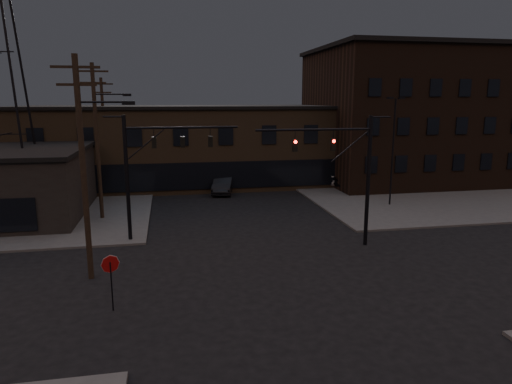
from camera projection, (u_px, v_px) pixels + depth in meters
ground at (282, 279)px, 23.04m from camera, size 140.00×140.00×0.00m
sidewalk_ne at (432, 185)px, 48.30m from camera, size 30.00×30.00×0.15m
building_row at (219, 146)px, 49.19m from camera, size 40.00×12.00×8.00m
building_right at (417, 117)px, 50.78m from camera, size 22.00×16.00×14.00m
traffic_signal_near at (351, 167)px, 27.39m from camera, size 7.12×0.24×8.00m
traffic_signal_far at (147, 163)px, 28.49m from camera, size 7.12×0.24×8.00m
stop_sign at (111, 270)px, 19.27m from camera, size 0.72×0.33×2.48m
utility_pole_near at (84, 164)px, 22.04m from camera, size 3.70×0.28×11.00m
utility_pole_mid at (98, 138)px, 33.35m from camera, size 3.70×0.28×11.50m
utility_pole_far at (104, 132)px, 44.76m from camera, size 2.20×0.28×11.00m
lot_light_a at (393, 141)px, 37.85m from camera, size 1.50×0.28×9.14m
lot_light_b at (426, 136)px, 43.78m from camera, size 1.50×0.28×9.14m
parked_car_lot_a at (359, 180)px, 45.80m from camera, size 5.02×2.50×1.64m
parked_car_lot_b at (346, 179)px, 47.33m from camera, size 4.74×2.64×1.30m
car_crossing at (223, 185)px, 44.17m from camera, size 2.84×5.29×1.65m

